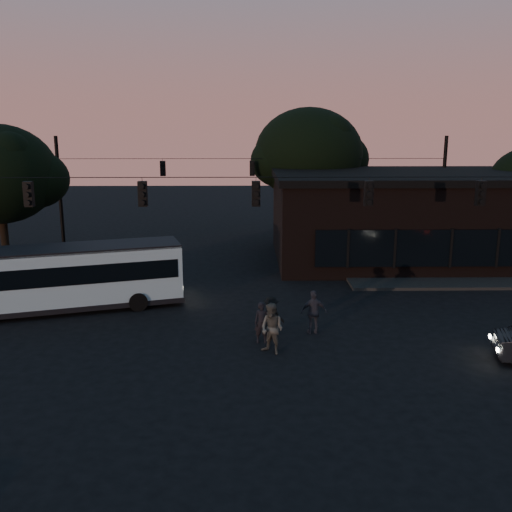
{
  "coord_description": "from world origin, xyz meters",
  "views": [
    {
      "loc": [
        -0.36,
        -18.64,
        8.24
      ],
      "look_at": [
        0.0,
        4.0,
        3.0
      ],
      "focal_mm": 40.0,
      "sensor_mm": 36.0,
      "label": 1
    }
  ],
  "objects_px": {
    "building": "(399,216)",
    "bus": "(65,275)",
    "pedestrian_a": "(262,322)",
    "pedestrian_d": "(271,316)",
    "pedestrian_c": "(314,312)",
    "pedestrian_b": "(272,329)"
  },
  "relations": [
    {
      "from": "bus",
      "to": "building",
      "type": "bearing_deg",
      "value": 12.28
    },
    {
      "from": "bus",
      "to": "pedestrian_a",
      "type": "height_order",
      "value": "bus"
    },
    {
      "from": "building",
      "to": "pedestrian_d",
      "type": "bearing_deg",
      "value": -122.8
    },
    {
      "from": "building",
      "to": "pedestrian_a",
      "type": "distance_m",
      "value": 16.52
    },
    {
      "from": "pedestrian_a",
      "to": "pedestrian_d",
      "type": "height_order",
      "value": "pedestrian_a"
    },
    {
      "from": "building",
      "to": "bus",
      "type": "distance_m",
      "value": 20.12
    },
    {
      "from": "building",
      "to": "pedestrian_a",
      "type": "relative_size",
      "value": 9.54
    },
    {
      "from": "pedestrian_b",
      "to": "pedestrian_a",
      "type": "bearing_deg",
      "value": 145.3
    },
    {
      "from": "pedestrian_b",
      "to": "pedestrian_c",
      "type": "bearing_deg",
      "value": 86.5
    },
    {
      "from": "bus",
      "to": "pedestrian_a",
      "type": "distance_m",
      "value": 9.71
    },
    {
      "from": "building",
      "to": "bus",
      "type": "height_order",
      "value": "building"
    },
    {
      "from": "building",
      "to": "bus",
      "type": "relative_size",
      "value": 1.45
    },
    {
      "from": "pedestrian_a",
      "to": "bus",
      "type": "bearing_deg",
      "value": 151.4
    },
    {
      "from": "pedestrian_a",
      "to": "pedestrian_d",
      "type": "xyz_separation_m",
      "value": [
        0.39,
        0.8,
        -0.01
      ]
    },
    {
      "from": "pedestrian_a",
      "to": "building",
      "type": "bearing_deg",
      "value": 54.01
    },
    {
      "from": "pedestrian_c",
      "to": "pedestrian_d",
      "type": "distance_m",
      "value": 1.72
    },
    {
      "from": "building",
      "to": "pedestrian_c",
      "type": "height_order",
      "value": "building"
    },
    {
      "from": "bus",
      "to": "pedestrian_c",
      "type": "relative_size",
      "value": 5.92
    },
    {
      "from": "bus",
      "to": "pedestrian_b",
      "type": "height_order",
      "value": "bus"
    },
    {
      "from": "pedestrian_a",
      "to": "pedestrian_d",
      "type": "relative_size",
      "value": 1.01
    },
    {
      "from": "building",
      "to": "pedestrian_c",
      "type": "distance_m",
      "value": 14.67
    },
    {
      "from": "building",
      "to": "pedestrian_a",
      "type": "bearing_deg",
      "value": -122.44
    }
  ]
}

